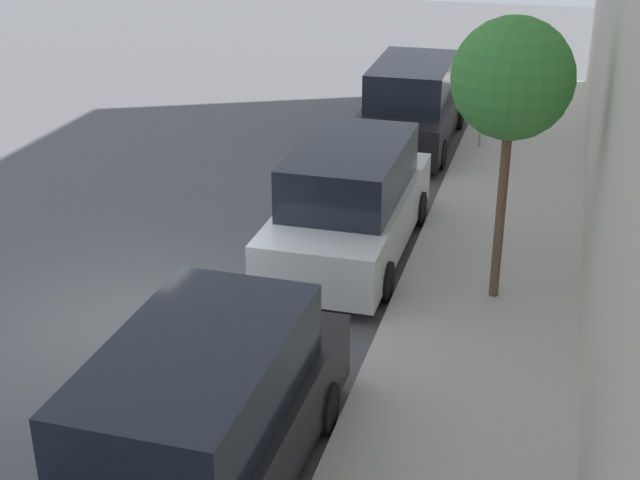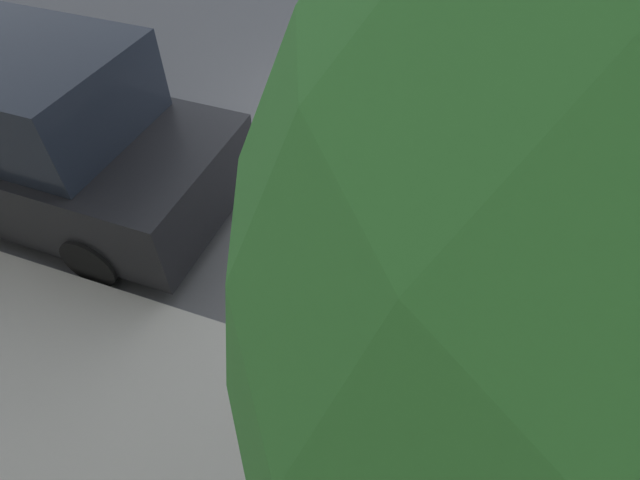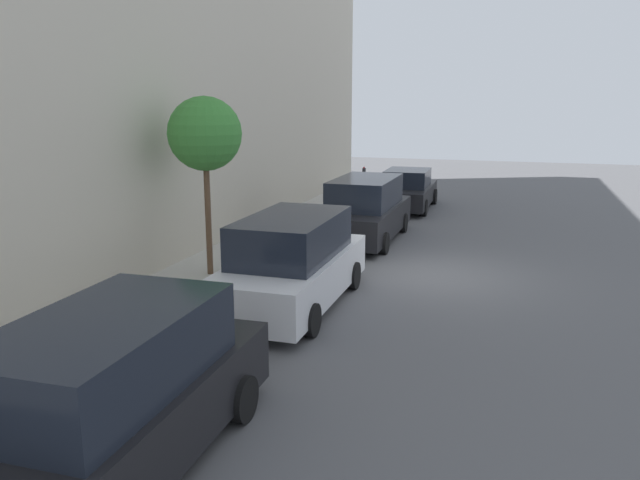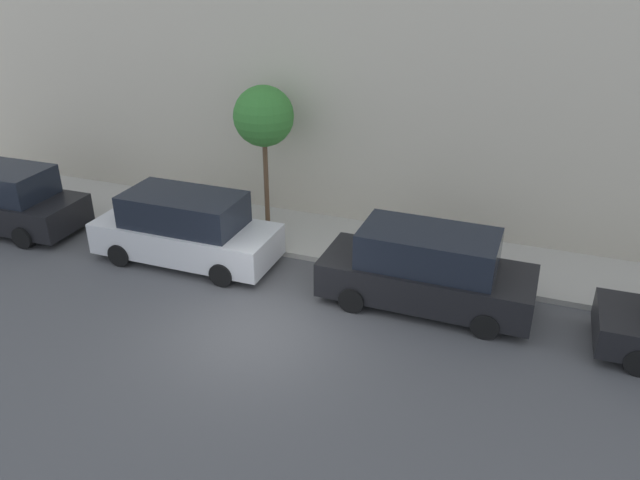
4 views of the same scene
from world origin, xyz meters
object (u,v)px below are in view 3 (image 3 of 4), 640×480
Objects in this scene: parked_minivan_second at (365,210)px; parked_minivan_fourth at (110,399)px; parked_sedan_nearest at (407,190)px; parking_meter_far at (9,369)px; parked_minivan_third at (292,263)px; parking_meter_near at (364,181)px; street_tree at (205,135)px.

parked_minivan_fourth is at bearing 90.41° from parked_minivan_second.
parking_meter_far is (1.78, 18.37, 0.25)m from parked_sedan_nearest.
parked_sedan_nearest is 12.36m from parked_minivan_third.
parking_meter_near is at bearing -5.17° from parked_sedan_nearest.
street_tree reaches higher than parked_minivan_second.
parked_minivan_second is at bearing -89.94° from parked_minivan_third.
street_tree is (1.00, -7.21, 2.44)m from parking_meter_far.
parking_meter_near is at bearing -76.07° from parked_minivan_second.
parked_minivan_second is 1.19× the size of street_tree.
parked_sedan_nearest is at bearing -104.01° from street_tree.
parked_sedan_nearest is 0.92× the size of parked_minivan_third.
parked_minivan_second is 1.00× the size of parked_minivan_fourth.
parked_sedan_nearest is at bearing -91.24° from parked_minivan_third.
parked_minivan_second reaches higher than parking_meter_far.
parked_sedan_nearest is 0.92× the size of parked_minivan_second.
parking_meter_far is at bearing 97.90° from street_tree.
street_tree is at bearing -82.10° from parking_meter_far.
parked_sedan_nearest is 3.20× the size of parking_meter_near.
parking_meter_near is 11.61m from street_tree.
parked_minivan_second reaches higher than parked_sedan_nearest.
street_tree is at bearing 64.42° from parked_minivan_second.
street_tree is (2.78, 11.16, 2.69)m from parked_sedan_nearest.
parking_meter_near is 0.34× the size of street_tree.
parked_minivan_third and parked_minivan_fourth have the same top height.
street_tree is at bearing -25.52° from parked_minivan_third.
street_tree reaches higher than parked_minivan_fourth.
parked_sedan_nearest reaches higher than parking_meter_far.
parking_meter_far is at bearing 84.45° from parked_sedan_nearest.
parked_minivan_third is 1.19× the size of street_tree.
parked_minivan_third is 12.61m from parking_meter_near.
parked_sedan_nearest is 18.56m from parked_minivan_fourth.
parked_minivan_fourth is at bearing 173.03° from parking_meter_far.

